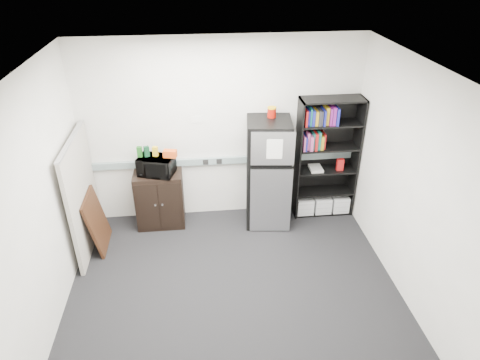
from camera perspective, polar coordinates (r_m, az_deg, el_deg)
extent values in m
plane|color=black|center=(5.44, -0.79, -14.21)|extent=(4.00, 4.00, 0.00)
cube|color=white|center=(6.17, -2.46, 6.48)|extent=(4.00, 0.02, 2.70)
cube|color=white|center=(5.16, 21.77, -0.58)|extent=(0.02, 3.50, 2.70)
cube|color=white|center=(4.88, -25.02, -3.13)|extent=(0.02, 3.50, 2.70)
cube|color=white|center=(4.07, -1.06, 14.45)|extent=(4.00, 3.50, 0.02)
cube|color=gray|center=(6.33, -2.36, 2.62)|extent=(3.92, 0.05, 0.10)
cube|color=white|center=(6.07, -5.83, 8.03)|extent=(0.14, 0.00, 0.10)
cube|color=black|center=(6.33, 7.66, 2.64)|extent=(0.02, 0.34, 1.85)
cube|color=black|center=(6.59, 15.10, 2.94)|extent=(0.02, 0.34, 1.85)
cube|color=black|center=(6.58, 11.06, 3.43)|extent=(0.90, 0.02, 1.85)
cube|color=black|center=(6.10, 12.30, 10.48)|extent=(0.90, 0.34, 0.02)
cube|color=black|center=(6.89, 10.72, -3.94)|extent=(0.85, 0.32, 0.03)
cube|color=black|center=(6.71, 10.99, -1.44)|extent=(0.85, 0.32, 0.03)
cube|color=black|center=(6.53, 11.29, 1.35)|extent=(0.85, 0.32, 0.02)
cube|color=black|center=(6.37, 11.62, 4.29)|extent=(0.85, 0.32, 0.02)
cube|color=black|center=(6.22, 11.96, 7.37)|extent=(0.85, 0.32, 0.02)
cube|color=silver|center=(6.74, 8.52, -3.18)|extent=(0.25, 0.30, 0.25)
cube|color=silver|center=(6.81, 10.80, -3.02)|extent=(0.25, 0.30, 0.25)
cube|color=silver|center=(6.89, 13.04, -2.86)|extent=(0.25, 0.30, 0.25)
cube|color=#A7A094|center=(6.01, -20.26, -2.02)|extent=(0.05, 1.30, 1.60)
cube|color=#B2B2B7|center=(5.65, -21.67, 5.01)|extent=(0.06, 1.30, 0.02)
cube|color=black|center=(6.39, -10.62, -2.49)|extent=(0.68, 0.43, 0.85)
cube|color=black|center=(6.22, -12.23, -3.63)|extent=(0.31, 0.01, 0.75)
cube|color=black|center=(6.19, -9.21, -3.48)|extent=(0.31, 0.01, 0.75)
cylinder|color=#B2B2B7|center=(6.17, -11.23, -3.32)|extent=(0.02, 0.02, 0.02)
cylinder|color=#B2B2B7|center=(6.16, -10.30, -3.28)|extent=(0.02, 0.02, 0.02)
imported|color=black|center=(6.10, -11.10, 1.89)|extent=(0.56, 0.45, 0.27)
cube|color=#175016|center=(6.06, -13.24, 3.68)|extent=(0.07, 0.05, 0.15)
cube|color=#0B331B|center=(6.05, -12.34, 3.73)|extent=(0.08, 0.07, 0.15)
cube|color=gold|center=(6.04, -11.24, 3.76)|extent=(0.08, 0.07, 0.14)
cube|color=#DB4C15|center=(5.99, -9.31, 3.50)|extent=(0.20, 0.14, 0.10)
cube|color=black|center=(6.19, 3.71, 0.86)|extent=(0.67, 0.67, 1.60)
cube|color=#BABABF|center=(5.67, 4.41, 4.16)|extent=(0.58, 0.08, 0.48)
cube|color=#BABABF|center=(6.06, 4.12, -2.82)|extent=(0.58, 0.08, 1.02)
cube|color=black|center=(5.78, 4.33, 1.68)|extent=(0.58, 0.07, 0.03)
cube|color=white|center=(5.66, 4.64, 4.11)|extent=(0.21, 0.03, 0.28)
cube|color=black|center=(5.85, 3.97, 7.83)|extent=(0.67, 0.67, 0.02)
cylinder|color=#9B1107|center=(5.93, 4.25, 9.02)|extent=(0.12, 0.12, 0.15)
cylinder|color=gold|center=(5.91, 4.28, 9.77)|extent=(0.12, 0.12, 0.02)
cube|color=#311C0D|center=(6.15, -18.53, -5.24)|extent=(0.19, 0.64, 0.81)
cube|color=beige|center=(6.15, -18.35, -5.23)|extent=(0.14, 0.54, 0.68)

